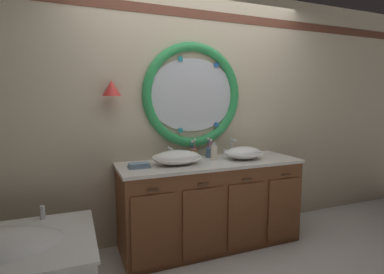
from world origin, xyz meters
name	(u,v)px	position (x,y,z in m)	size (l,w,h in m)	color
ground_plane	(218,256)	(0.00, 0.00, 0.00)	(14.00, 14.00, 0.00)	silver
back_wall_assembly	(194,113)	(-0.01, 0.58, 1.32)	(6.40, 0.26, 2.60)	beige
vanity_counter	(210,203)	(0.03, 0.25, 0.43)	(1.81, 0.64, 0.85)	brown
sink_basin_left	(177,158)	(-0.33, 0.22, 0.92)	(0.47, 0.47, 0.13)	white
sink_basin_right	(244,153)	(0.40, 0.22, 0.92)	(0.40, 0.40, 0.13)	white
faucet_set_left	(169,155)	(-0.33, 0.47, 0.91)	(0.24, 0.14, 0.13)	silver
faucet_set_right	(232,149)	(0.40, 0.47, 0.92)	(0.22, 0.13, 0.18)	silver
toothbrush_holder_left	(193,153)	(-0.07, 0.46, 0.91)	(0.09, 0.09, 0.21)	#996647
toothbrush_holder_right	(210,152)	(0.11, 0.44, 0.91)	(0.09, 0.09, 0.21)	slate
soap_dispenser	(214,152)	(0.10, 0.30, 0.93)	(0.06, 0.07, 0.18)	#EFE5C6
folded_hand_towel	(139,165)	(-0.68, 0.23, 0.88)	(0.19, 0.11, 0.04)	#7593A8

